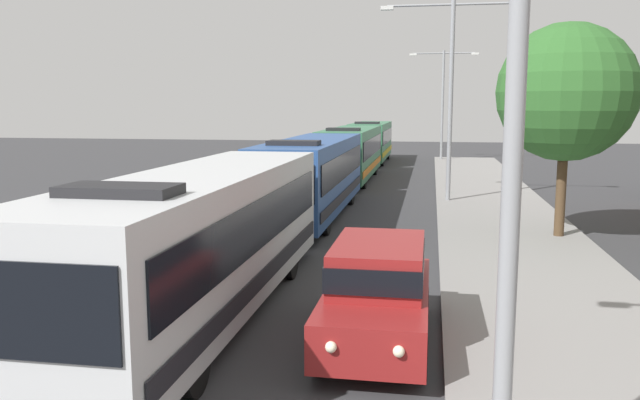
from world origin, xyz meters
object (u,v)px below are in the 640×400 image
bus_lead (203,237)px  bus_fourth_in_line (371,140)px  roadside_tree (566,93)px  streetlamp_mid (451,80)px  bus_second_in_line (313,174)px  bus_middle (351,152)px  white_suv (378,289)px  streetlamp_far (443,94)px

bus_lead → bus_fourth_in_line: (-0.00, 37.23, -0.00)m
bus_lead → roadside_tree: 13.18m
bus_fourth_in_line → streetlamp_mid: size_ratio=1.20×
bus_second_in_line → streetlamp_mid: streetlamp_mid is taller
streetlamp_mid → bus_middle: bearing=123.8°
bus_lead → white_suv: 3.86m
bus_middle → bus_fourth_in_line: (-0.00, 12.35, -0.00)m
roadside_tree → bus_middle: bearing=119.5°
white_suv → streetlamp_far: 40.60m
bus_fourth_in_line → white_suv: bearing=-84.5°
bus_lead → bus_fourth_in_line: 37.23m
streetlamp_mid → bus_second_in_line: bearing=-140.8°
bus_lead → roadside_tree: bearing=46.6°
bus_lead → bus_middle: 24.89m
streetlamp_mid → roadside_tree: size_ratio=1.28×
bus_second_in_line → white_suv: size_ratio=2.49×
bus_lead → bus_second_in_line: (0.00, 12.43, 0.00)m
bus_lead → bus_middle: bearing=90.0°
bus_second_in_line → roadside_tree: roadside_tree is taller
bus_second_in_line → streetlamp_mid: (5.40, 4.40, 3.81)m
bus_middle → streetlamp_mid: size_ratio=1.35×
bus_fourth_in_line → bus_middle: bearing=-90.0°
roadside_tree → bus_fourth_in_line: bearing=107.5°
bus_second_in_line → white_suv: bearing=-74.5°
bus_fourth_in_line → streetlamp_mid: 21.45m
bus_lead → streetlamp_mid: 18.08m
bus_middle → streetlamp_far: 15.94m
bus_middle → roadside_tree: (8.80, -15.57, 3.10)m
bus_second_in_line → streetlamp_far: streetlamp_far is taller
bus_second_in_line → streetlamp_mid: 7.94m
bus_lead → bus_middle: (0.00, 24.89, 0.00)m
white_suv → streetlamp_mid: size_ratio=0.54×
bus_lead → streetlamp_far: streetlamp_far is taller
bus_fourth_in_line → streetlamp_far: bearing=22.3°
bus_middle → streetlamp_far: size_ratio=1.40×
bus_lead → bus_middle: size_ratio=0.99×
bus_fourth_in_line → roadside_tree: (8.80, -27.92, 3.10)m
bus_middle → streetlamp_far: bearing=69.7°
streetlamp_mid → roadside_tree: (3.40, -7.51, -0.71)m
bus_middle → white_suv: 26.05m
bus_middle → roadside_tree: roadside_tree is taller
bus_fourth_in_line → roadside_tree: bearing=-72.5°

